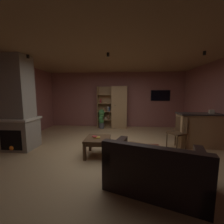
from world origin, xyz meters
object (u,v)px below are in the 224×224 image
object	(u,v)px
kitchen_bar_counter	(203,130)
coffee_table	(98,141)
leather_couch	(153,170)
table_book_0	(97,137)
dining_chair	(179,131)
potted_floor_plant	(101,118)
stone_fireplace	(18,108)
bookshelf_cabinet	(117,107)
wall_mounted_tv	(160,95)
table_book_1	(95,137)
tissue_box	(211,112)

from	to	relation	value
kitchen_bar_counter	coffee_table	world-z (taller)	kitchen_bar_counter
leather_couch	table_book_0	bearing A→B (deg)	135.34
kitchen_bar_counter	dining_chair	world-z (taller)	kitchen_bar_counter
table_book_0	potted_floor_plant	world-z (taller)	potted_floor_plant
dining_chair	potted_floor_plant	size ratio (longest dim) A/B	1.03
potted_floor_plant	coffee_table	bearing A→B (deg)	-83.31
leather_couch	coffee_table	size ratio (longest dim) A/B	2.64
dining_chair	potted_floor_plant	bearing A→B (deg)	138.57
stone_fireplace	potted_floor_plant	distance (m)	3.41
bookshelf_cabinet	wall_mounted_tv	distance (m)	2.13
table_book_1	leather_couch	bearing A→B (deg)	-42.91
leather_couch	dining_chair	bearing A→B (deg)	58.82
tissue_box	potted_floor_plant	bearing A→B (deg)	149.24
tissue_box	potted_floor_plant	size ratio (longest dim) A/B	0.13
kitchen_bar_counter	wall_mounted_tv	size ratio (longest dim) A/B	1.72
tissue_box	table_book_1	size ratio (longest dim) A/B	1.10
table_book_1	coffee_table	bearing A→B (deg)	14.52
stone_fireplace	kitchen_bar_counter	size ratio (longest dim) A/B	1.72
kitchen_bar_counter	table_book_1	world-z (taller)	kitchen_bar_counter
dining_chair	bookshelf_cabinet	bearing A→B (deg)	127.40
coffee_table	table_book_0	bearing A→B (deg)	-117.67
stone_fireplace	coffee_table	size ratio (longest dim) A/B	3.95
tissue_box	wall_mounted_tv	bearing A→B (deg)	108.23
bookshelf_cabinet	tissue_box	world-z (taller)	bookshelf_cabinet
leather_couch	stone_fireplace	bearing A→B (deg)	157.10
bookshelf_cabinet	potted_floor_plant	bearing A→B (deg)	-167.54
leather_couch	coffee_table	distance (m)	1.64
dining_chair	wall_mounted_tv	world-z (taller)	wall_mounted_tv
tissue_box	coffee_table	distance (m)	3.43
dining_chair	stone_fireplace	bearing A→B (deg)	-175.53
stone_fireplace	kitchen_bar_counter	bearing A→B (deg)	5.83
coffee_table	dining_chair	world-z (taller)	dining_chair
table_book_0	wall_mounted_tv	size ratio (longest dim) A/B	0.16
dining_chair	table_book_1	bearing A→B (deg)	-163.46
stone_fireplace	table_book_1	xyz separation A→B (m)	(2.27, -0.34, -0.68)
leather_couch	table_book_1	world-z (taller)	leather_couch
potted_floor_plant	kitchen_bar_counter	bearing A→B (deg)	-31.80
bookshelf_cabinet	wall_mounted_tv	size ratio (longest dim) A/B	2.20
coffee_table	wall_mounted_tv	size ratio (longest dim) A/B	0.75
leather_couch	coffee_table	world-z (taller)	leather_couch
coffee_table	table_book_0	distance (m)	0.11
coffee_table	potted_floor_plant	bearing A→B (deg)	96.69
tissue_box	leather_couch	distance (m)	3.01
stone_fireplace	kitchen_bar_counter	xyz separation A→B (m)	(5.42, 0.55, -0.68)
tissue_box	table_book_0	bearing A→B (deg)	-165.08
bookshelf_cabinet	leather_couch	world-z (taller)	bookshelf_cabinet
coffee_table	potted_floor_plant	world-z (taller)	potted_floor_plant
stone_fireplace	kitchen_bar_counter	world-z (taller)	stone_fireplace
kitchen_bar_counter	leather_couch	world-z (taller)	kitchen_bar_counter
coffee_table	dining_chair	size ratio (longest dim) A/B	0.72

